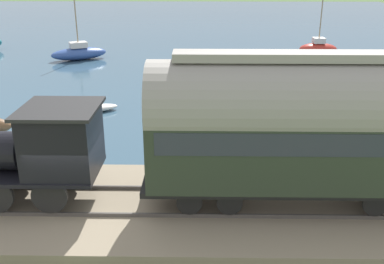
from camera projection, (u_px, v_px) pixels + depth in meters
The scene contains 9 objects.
ground_plane at pixel (80, 220), 13.92m from camera, with size 200.00×200.00×0.00m, color #476033.
harbor_water at pixel (170, 28), 54.52m from camera, with size 80.00×80.00×0.01m.
rail_embankment at pixel (82, 208), 14.16m from camera, with size 5.55×56.00×0.57m.
steam_locomotive at pixel (20, 148), 13.46m from camera, with size 2.31×6.35×3.51m.
passenger_coach at pixel (303, 124), 13.04m from camera, with size 2.55×9.38×4.62m.
sailboat_blue at pixel (79, 53), 36.63m from camera, with size 3.49×4.73×6.07m.
sailboat_red at pixel (318, 48), 38.46m from camera, with size 1.71×3.22×7.87m.
rowboat_mid_harbor at pixel (347, 114), 22.88m from camera, with size 1.55×2.16×0.43m.
rowboat_near_shore at pixel (93, 109), 23.88m from camera, with size 1.85×2.79×0.38m.
Camera 1 is at (-11.98, -3.69, 7.48)m, focal length 42.00 mm.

